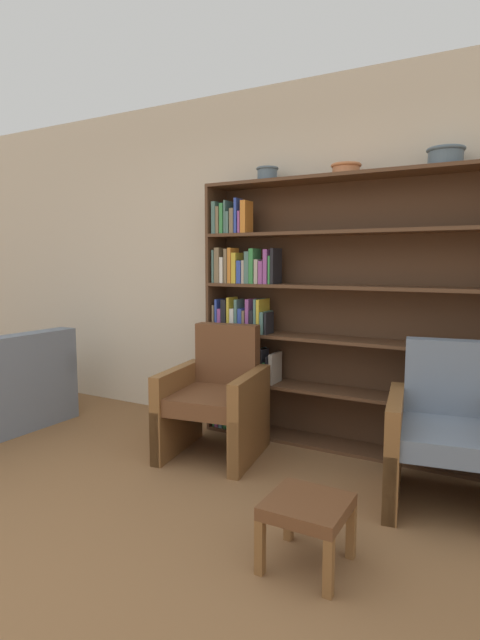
% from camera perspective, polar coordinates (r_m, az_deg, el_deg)
% --- Properties ---
extents(ground_plane, '(24.00, 24.00, 0.00)m').
position_cam_1_polar(ground_plane, '(2.44, -23.57, -28.40)').
color(ground_plane, brown).
extents(wall_back, '(12.00, 0.06, 2.75)m').
position_cam_1_polar(wall_back, '(4.04, 5.28, 6.58)').
color(wall_back, beige).
rests_on(wall_back, ground).
extents(bookshelf, '(2.23, 0.30, 1.99)m').
position_cam_1_polar(bookshelf, '(3.77, 8.95, 0.50)').
color(bookshelf, brown).
rests_on(bookshelf, ground).
extents(bowl_olive, '(0.17, 0.17, 0.11)m').
position_cam_1_polar(bowl_olive, '(3.96, 3.14, 16.37)').
color(bowl_olive, slate).
rests_on(bowl_olive, bookshelf).
extents(bowl_brass, '(0.21, 0.21, 0.08)m').
position_cam_1_polar(bowl_brass, '(3.73, 12.02, 16.58)').
color(bowl_brass, '#C67547').
rests_on(bowl_brass, bookshelf).
extents(bowl_stoneware, '(0.24, 0.24, 0.12)m').
position_cam_1_polar(bowl_stoneware, '(3.59, 22.45, 16.95)').
color(bowl_stoneware, slate).
rests_on(bowl_stoneware, bookshelf).
extents(armchair_leather, '(0.74, 0.77, 0.92)m').
position_cam_1_polar(armchair_leather, '(3.63, -2.76, -8.96)').
color(armchair_leather, brown).
rests_on(armchair_leather, ground).
extents(armchair_cushioned, '(0.74, 0.78, 0.92)m').
position_cam_1_polar(armchair_cushioned, '(3.14, 22.51, -12.01)').
color(armchair_cushioned, brown).
rests_on(armchair_cushioned, ground).
extents(footstool, '(0.36, 0.36, 0.31)m').
position_cam_1_polar(footstool, '(2.43, 7.69, -20.93)').
color(footstool, brown).
rests_on(footstool, ground).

